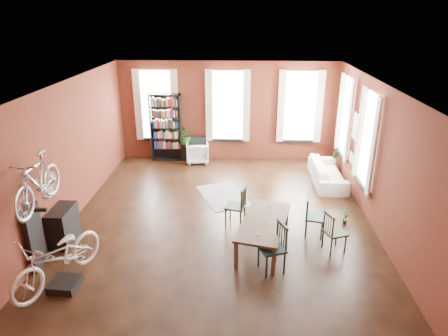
# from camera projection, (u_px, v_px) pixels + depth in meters

# --- Properties ---
(room) EXTENTS (9.00, 9.04, 3.22)m
(room) POSITION_uv_depth(u_px,v_px,m) (232.00, 129.00, 9.07)
(room) COLOR black
(room) RESTS_ON ground
(dining_table) EXTENTS (1.27, 2.03, 0.64)m
(dining_table) POSITION_uv_depth(u_px,v_px,m) (264.00, 234.00, 8.29)
(dining_table) COLOR #4E3B2F
(dining_table) RESTS_ON ground
(dining_chair_a) EXTENTS (0.59, 0.59, 0.98)m
(dining_chair_a) POSITION_uv_depth(u_px,v_px,m) (272.00, 248.00, 7.49)
(dining_chair_a) COLOR #173234
(dining_chair_a) RESTS_ON ground
(dining_chair_b) EXTENTS (0.53, 0.53, 0.94)m
(dining_chair_b) POSITION_uv_depth(u_px,v_px,m) (235.00, 206.00, 9.15)
(dining_chair_b) COLOR #1F2D1A
(dining_chair_b) RESTS_ON ground
(dining_chair_c) EXTENTS (0.52, 0.52, 0.87)m
(dining_chair_c) POSITION_uv_depth(u_px,v_px,m) (335.00, 232.00, 8.14)
(dining_chair_c) COLOR #1F2E1B
(dining_chair_c) RESTS_ON ground
(dining_chair_d) EXTENTS (0.49, 0.49, 0.89)m
(dining_chair_d) POSITION_uv_depth(u_px,v_px,m) (315.00, 217.00, 8.70)
(dining_chair_d) COLOR #1A3A38
(dining_chair_d) RESTS_ON ground
(bookshelf) EXTENTS (1.00, 0.32, 2.20)m
(bookshelf) POSITION_uv_depth(u_px,v_px,m) (166.00, 127.00, 12.97)
(bookshelf) COLOR black
(bookshelf) RESTS_ON ground
(white_armchair) EXTENTS (0.79, 0.75, 0.73)m
(white_armchair) POSITION_uv_depth(u_px,v_px,m) (197.00, 151.00, 13.01)
(white_armchair) COLOR white
(white_armchair) RESTS_ON ground
(cream_sofa) EXTENTS (0.61, 2.08, 0.81)m
(cream_sofa) POSITION_uv_depth(u_px,v_px,m) (328.00, 169.00, 11.43)
(cream_sofa) COLOR beige
(cream_sofa) RESTS_ON ground
(striped_rug) EXTENTS (1.62, 1.94, 0.01)m
(striped_rug) POSITION_uv_depth(u_px,v_px,m) (223.00, 196.00, 10.72)
(striped_rug) COLOR black
(striped_rug) RESTS_ON ground
(bike_trainer) EXTENTS (0.52, 0.52, 0.14)m
(bike_trainer) POSITION_uv_depth(u_px,v_px,m) (65.00, 284.00, 7.16)
(bike_trainer) COLOR black
(bike_trainer) RESTS_ON ground
(bike_wall_rack) EXTENTS (0.16, 0.60, 1.30)m
(bike_wall_rack) POSITION_uv_depth(u_px,v_px,m) (35.00, 238.00, 7.54)
(bike_wall_rack) COLOR black
(bike_wall_rack) RESTS_ON ground
(console_table) EXTENTS (0.40, 0.80, 0.80)m
(console_table) POSITION_uv_depth(u_px,v_px,m) (63.00, 226.00, 8.46)
(console_table) COLOR black
(console_table) RESTS_ON ground
(plant_stand) EXTENTS (0.34, 0.34, 0.56)m
(plant_stand) POSITION_uv_depth(u_px,v_px,m) (187.00, 152.00, 13.24)
(plant_stand) COLOR black
(plant_stand) RESTS_ON ground
(plant_by_sofa) EXTENTS (0.41, 0.71, 0.31)m
(plant_by_sofa) POSITION_uv_depth(u_px,v_px,m) (333.00, 165.00, 12.41)
(plant_by_sofa) COLOR #275020
(plant_by_sofa) RESTS_ON ground
(plant_small) EXTENTS (0.41, 0.41, 0.14)m
(plant_small) POSITION_uv_depth(u_px,v_px,m) (345.00, 221.00, 9.31)
(plant_small) COLOR #2D5C25
(plant_small) RESTS_ON ground
(bicycle_floor) EXTENTS (1.03, 1.21, 1.94)m
(bicycle_floor) POSITION_uv_depth(u_px,v_px,m) (54.00, 234.00, 6.76)
(bicycle_floor) COLOR silver
(bicycle_floor) RESTS_ON bike_trainer
(bicycle_hung) EXTENTS (0.47, 1.00, 1.66)m
(bicycle_hung) POSITION_uv_depth(u_px,v_px,m) (34.00, 165.00, 6.98)
(bicycle_hung) COLOR #A5A8AD
(bicycle_hung) RESTS_ON bike_wall_rack
(plant_on_stand) EXTENTS (0.74, 0.79, 0.51)m
(plant_on_stand) POSITION_uv_depth(u_px,v_px,m) (186.00, 136.00, 13.02)
(plant_on_stand) COLOR #245220
(plant_on_stand) RESTS_ON plant_stand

